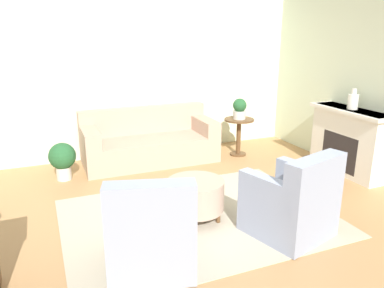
{
  "coord_description": "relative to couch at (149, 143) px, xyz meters",
  "views": [
    {
      "loc": [
        -1.6,
        -3.68,
        2.13
      ],
      "look_at": [
        0.15,
        0.55,
        0.75
      ],
      "focal_mm": 35.0,
      "sensor_mm": 36.0,
      "label": 1
    }
  ],
  "objects": [
    {
      "name": "potted_plant_on_side_table",
      "position": [
        1.56,
        -0.29,
        0.53
      ],
      "size": [
        0.24,
        0.24,
        0.36
      ],
      "color": "beige",
      "rests_on": "side_table"
    },
    {
      "name": "ottoman_table",
      "position": [
        -0.08,
        -2.21,
        -0.01
      ],
      "size": [
        0.67,
        0.67,
        0.47
      ],
      "color": "tan",
      "rests_on": "rug"
    },
    {
      "name": "potted_plant_floor",
      "position": [
        -1.42,
        -0.33,
        0.01
      ],
      "size": [
        0.4,
        0.4,
        0.57
      ],
      "color": "beige",
      "rests_on": "ground_plane"
    },
    {
      "name": "armchair_right",
      "position": [
        0.73,
        -2.95,
        0.05
      ],
      "size": [
        0.95,
        0.96,
        0.94
      ],
      "color": "#8E99B2",
      "rests_on": "rug"
    },
    {
      "name": "ground_plane",
      "position": [
        -0.05,
        -2.21,
        -0.32
      ],
      "size": [
        16.0,
        16.0,
        0.0
      ],
      "primitive_type": "plane",
      "color": "#AD7F51"
    },
    {
      "name": "couch",
      "position": [
        0.0,
        0.0,
        0.0
      ],
      "size": [
        2.2,
        0.93,
        0.88
      ],
      "color": "tan",
      "rests_on": "ground_plane"
    },
    {
      "name": "rug",
      "position": [
        -0.05,
        -2.21,
        -0.31
      ],
      "size": [
        3.1,
        2.26,
        0.01
      ],
      "color": "#B2A893",
      "rests_on": "ground_plane"
    },
    {
      "name": "side_table",
      "position": [
        1.56,
        -0.29,
        0.13
      ],
      "size": [
        0.52,
        0.52,
        0.66
      ],
      "color": "brown",
      "rests_on": "ground_plane"
    },
    {
      "name": "vase_mantel_near",
      "position": [
        2.68,
        -1.71,
        0.82
      ],
      "size": [
        0.15,
        0.15,
        0.31
      ],
      "color": "silver",
      "rests_on": "fireplace"
    },
    {
      "name": "fireplace",
      "position": [
        2.69,
        -1.71,
        0.22
      ],
      "size": [
        0.44,
        1.37,
        1.01
      ],
      "color": "silver",
      "rests_on": "ground_plane"
    },
    {
      "name": "wall_back",
      "position": [
        -0.05,
        0.55,
        1.08
      ],
      "size": [
        9.39,
        0.12,
        2.8
      ],
      "color": "beige",
      "rests_on": "ground_plane"
    },
    {
      "name": "armchair_left",
      "position": [
        -0.83,
        -2.95,
        0.05
      ],
      "size": [
        0.95,
        0.96,
        0.94
      ],
      "color": "#8E99B2",
      "rests_on": "rug"
    }
  ]
}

